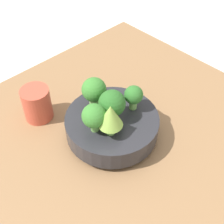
# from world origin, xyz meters

# --- Properties ---
(ground_plane) EXTENTS (6.00, 6.00, 0.00)m
(ground_plane) POSITION_xyz_m (0.00, 0.00, 0.00)
(ground_plane) COLOR silver
(table) EXTENTS (0.86, 0.84, 0.04)m
(table) POSITION_xyz_m (0.00, 0.00, 0.02)
(table) COLOR olive
(table) RESTS_ON ground_plane
(bowl) EXTENTS (0.24, 0.24, 0.07)m
(bowl) POSITION_xyz_m (-0.03, -0.02, 0.08)
(bowl) COLOR #28282D
(bowl) RESTS_ON table
(romanesco_piece_near) EXTENTS (0.06, 0.06, 0.09)m
(romanesco_piece_near) POSITION_xyz_m (-0.00, -0.06, 0.16)
(romanesco_piece_near) COLOR #7AB256
(romanesco_piece_near) RESTS_ON bowl
(broccoli_floret_front) EXTENTS (0.06, 0.06, 0.08)m
(broccoli_floret_front) POSITION_xyz_m (-0.03, -0.08, 0.15)
(broccoli_floret_front) COLOR #6BA34C
(broccoli_floret_front) RESTS_ON bowl
(broccoli_floret_left) EXTENTS (0.06, 0.06, 0.08)m
(broccoli_floret_left) POSITION_xyz_m (-0.10, -0.02, 0.15)
(broccoli_floret_left) COLOR #7AB256
(broccoli_floret_left) RESTS_ON bowl
(broccoli_floret_back) EXTENTS (0.05, 0.05, 0.07)m
(broccoli_floret_back) POSITION_xyz_m (-0.02, 0.04, 0.15)
(broccoli_floret_back) COLOR #7AB256
(broccoli_floret_back) RESTS_ON bowl
(broccoli_floret_center) EXTENTS (0.07, 0.07, 0.08)m
(broccoli_floret_center) POSITION_xyz_m (-0.03, -0.02, 0.15)
(broccoli_floret_center) COLOR #609347
(broccoli_floret_center) RESTS_ON bowl
(cup) EXTENTS (0.08, 0.08, 0.09)m
(cup) POSITION_xyz_m (-0.22, -0.12, 0.09)
(cup) COLOR #C64C38
(cup) RESTS_ON table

